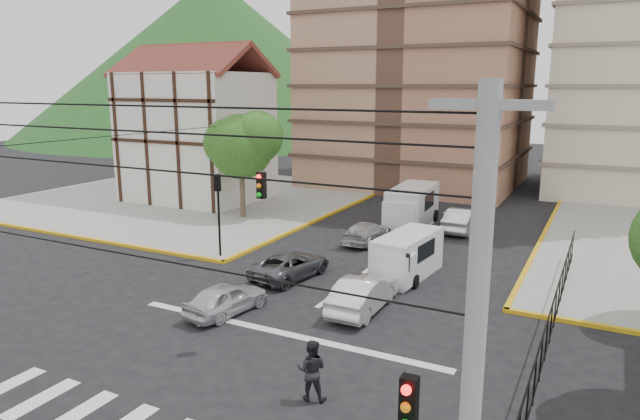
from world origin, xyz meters
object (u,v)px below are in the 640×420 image
Objects in this scene: van_left_lane at (411,207)px; car_white_front_right at (363,294)px; van_right_lane at (406,257)px; pedestrian_crosswalk at (311,370)px; traffic_light_nw at (218,201)px; car_silver_front_left at (226,298)px.

car_white_front_right is (2.85, -14.75, -0.52)m from van_left_lane.
van_right_lane is 2.59× the size of pedestrian_crosswalk.
traffic_light_nw reaches higher than car_silver_front_left.
traffic_light_nw is 13.52m from van_left_lane.
car_silver_front_left is 5.56m from car_white_front_right.
traffic_light_nw reaches higher than van_right_lane.
pedestrian_crosswalk is (4.15, -21.70, -0.32)m from van_left_lane.
van_right_lane reaches higher than car_white_front_right.
pedestrian_crosswalk is (6.10, -4.14, 0.29)m from car_silver_front_left.
van_right_lane is at bearing -76.13° from van_left_lane.
pedestrian_crosswalk is at bearing -82.24° from van_left_lane.
traffic_light_nw is 10.41m from car_white_front_right.
van_left_lane is 22.09m from pedestrian_crosswalk.
van_left_lane is 15.03m from car_white_front_right.
car_white_front_right is at bearing -18.37° from traffic_light_nw.
car_white_front_right reaches higher than car_silver_front_left.
car_silver_front_left is (4.82, -6.00, -2.47)m from traffic_light_nw.
van_left_lane is 3.11× the size of pedestrian_crosswalk.
pedestrian_crosswalk reaches higher than car_white_front_right.
traffic_light_nw is at bearing -123.42° from van_left_lane.
traffic_light_nw is 2.36× the size of pedestrian_crosswalk.
car_white_front_right is at bearing -140.16° from car_silver_front_left.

